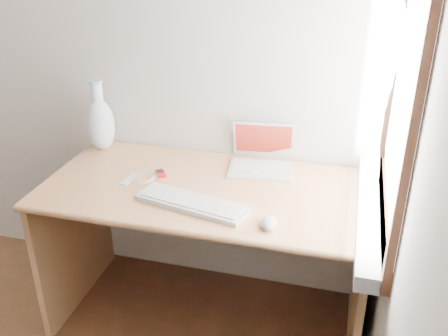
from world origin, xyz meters
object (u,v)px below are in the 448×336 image
(vase, at_px, (100,123))
(external_keyboard, at_px, (192,203))
(desk, at_px, (212,218))
(laptop, at_px, (262,159))

(vase, bearing_deg, external_keyboard, -34.29)
(external_keyboard, bearing_deg, vase, 158.14)
(desk, distance_m, laptop, 0.37)
(vase, bearing_deg, laptop, 0.27)
(laptop, bearing_deg, vase, 173.91)
(desk, relative_size, vase, 3.94)
(laptop, distance_m, external_keyboard, 0.48)
(desk, height_order, vase, vase)
(laptop, bearing_deg, external_keyboard, -123.00)
(laptop, xyz_separation_m, external_keyboard, (-0.21, -0.42, -0.03))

